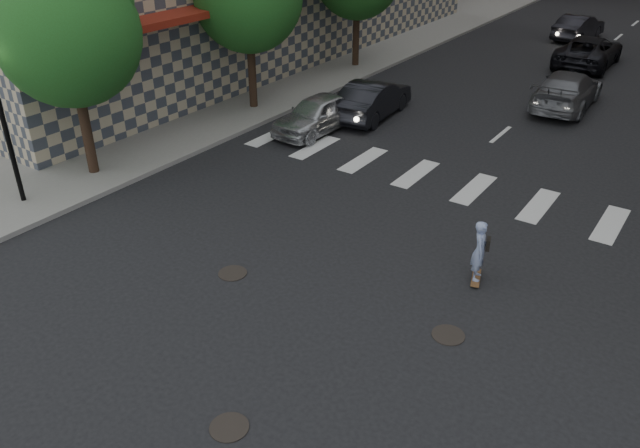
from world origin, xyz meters
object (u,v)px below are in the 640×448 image
Objects in this scene: skateboarder at (480,251)px; silver_sedan at (317,114)px; traffic_car_c at (589,51)px; traffic_car_e at (579,27)px; tree_a at (72,27)px; traffic_car_b at (567,90)px; traffic_car_a at (373,99)px; lamppost at (0,108)px.

skateboarder is 10.75m from silver_sedan.
traffic_car_e is (-2.02, 5.86, -0.03)m from traffic_car_c.
traffic_car_b is at bearing 55.80° from tree_a.
traffic_car_e is (3.06, 18.86, -0.02)m from traffic_car_a.
skateboarder is at bearing 16.79° from lamppost.
skateboarder is at bearing 127.20° from traffic_car_a.
silver_sedan is at bearing 128.09° from skateboarder.
lamppost is 0.98× the size of traffic_car_e.
skateboarder is 0.29× the size of traffic_car_c.
traffic_car_b is at bearing 96.73° from traffic_car_c.
traffic_car_b is at bearing 80.36° from skateboarder.
traffic_car_a is (-7.98, 8.73, -0.10)m from skateboarder.
traffic_car_c reaches higher than traffic_car_a.
traffic_car_a is 0.82× the size of traffic_car_c.
traffic_car_e is at bearing 76.45° from lamppost.
traffic_car_b is (10.50, 15.45, -3.89)m from tree_a.
skateboarder is at bearing 5.19° from tree_a.
tree_a is at bearing 89.01° from lamppost.
tree_a is 8.99m from silver_sedan.
silver_sedan is 0.92× the size of traffic_car_e.
tree_a reaches higher than skateboarder.
lamppost is at bearing 57.65° from traffic_car_b.
tree_a is (0.05, 2.64, 1.71)m from lamppost.
lamppost is at bearing 64.96° from traffic_car_a.
tree_a is 19.08m from traffic_car_b.
skateboarder reaches higher than traffic_car_a.
traffic_car_b reaches higher than traffic_car_e.
lamppost is at bearing -90.99° from tree_a.
silver_sedan is at bearing 87.54° from traffic_car_e.
silver_sedan is 2.77m from traffic_car_a.
skateboarder is 0.40× the size of silver_sedan.
traffic_car_a is at bearing 67.97° from traffic_car_c.
skateboarder reaches higher than traffic_car_c.
lamppost is 0.65× the size of tree_a.
traffic_car_a is at bearing 75.37° from silver_sedan.
silver_sedan is 0.78× the size of traffic_car_b.
skateboarder is at bearing 96.92° from traffic_car_c.
tree_a reaches higher than lamppost.
traffic_car_a is at bearing 115.08° from skateboarder.
lamppost is 21.05m from traffic_car_b.
traffic_car_c is (-2.91, 21.73, -0.08)m from skateboarder.
traffic_car_e is at bearing 83.32° from silver_sedan.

